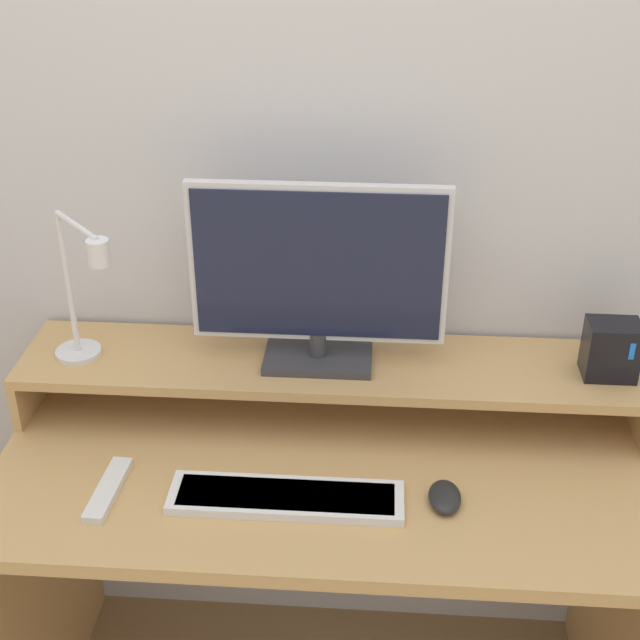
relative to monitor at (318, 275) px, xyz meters
The scene contains 9 objects.
wall_back 0.24m from the monitor, 81.78° to the left, with size 6.00×0.05×2.50m.
desk 0.57m from the monitor, 82.34° to the right, with size 1.32×0.63×0.76m.
monitor_shelf 0.22m from the monitor, ahead, with size 1.32×0.26×0.13m.
monitor is the anchor object (origin of this frame).
desk_lamp 0.48m from the monitor, behind, with size 0.19×0.19×0.33m.
router_dock 0.62m from the monitor, ahead, with size 0.11×0.08×0.12m.
keyboard 0.44m from the monitor, 97.25° to the right, with size 0.44×0.11×0.02m.
mouse 0.50m from the monitor, 47.46° to the right, with size 0.06×0.10×0.03m.
remote_control 0.58m from the monitor, 141.58° to the right, with size 0.05×0.18×0.02m.
Camera 1 is at (0.10, -1.11, 1.88)m, focal length 50.00 mm.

